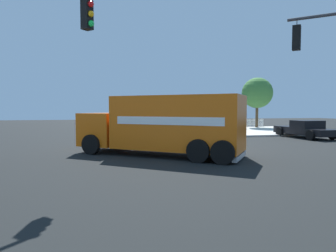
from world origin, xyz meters
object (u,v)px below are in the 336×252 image
Objects in this scene: delivery_truck at (164,125)px; pedestrian_near_corner at (242,120)px; shade_tree_near at (257,93)px; traffic_light_secondary at (14,34)px; pickup_black at (305,129)px.

delivery_truck is 18.48m from pedestrian_near_corner.
shade_tree_near is (-3.21, -2.71, 3.05)m from pedestrian_near_corner.
traffic_light_secondary is (5.10, 5.67, 2.69)m from delivery_truck.
delivery_truck reaches higher than pickup_black.
pickup_black is 3.22× the size of pedestrian_near_corner.
traffic_light_secondary is 1.16× the size of pickup_black.
pedestrian_near_corner is (-16.52, -20.20, -3.12)m from traffic_light_secondary.
delivery_truck is 1.31× the size of traffic_light_secondary.
traffic_light_secondary reaches higher than delivery_truck.
pickup_black is 11.73m from shade_tree_near.
pedestrian_near_corner is at bearing -128.19° from delivery_truck.
delivery_truck is at bearing 51.81° from pedestrian_near_corner.
shade_tree_near reaches higher than pedestrian_near_corner.
delivery_truck reaches higher than pedestrian_near_corner.
pedestrian_near_corner reaches higher than pickup_black.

